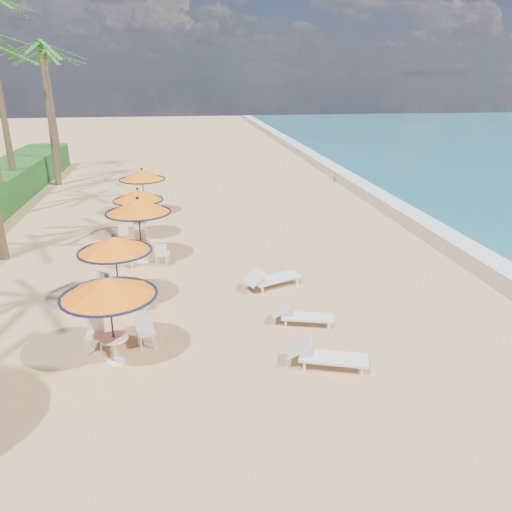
# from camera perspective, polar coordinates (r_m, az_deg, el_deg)

# --- Properties ---
(ground) EXTENTS (160.00, 160.00, 0.00)m
(ground) POSITION_cam_1_polar(r_m,az_deg,el_deg) (14.29, 4.68, -9.75)
(ground) COLOR tan
(ground) RESTS_ON ground
(foam_strip) EXTENTS (1.20, 140.00, 0.04)m
(foam_strip) POSITION_cam_1_polar(r_m,az_deg,el_deg) (26.21, 19.77, 3.20)
(foam_strip) COLOR white
(foam_strip) RESTS_ON ground
(wetsand_band) EXTENTS (1.40, 140.00, 0.02)m
(wetsand_band) POSITION_cam_1_polar(r_m,az_deg,el_deg) (25.80, 18.00, 3.14)
(wetsand_band) COLOR olive
(wetsand_band) RESTS_ON ground
(station_0) EXTENTS (2.42, 2.42, 2.52)m
(station_0) POSITION_cam_1_polar(r_m,az_deg,el_deg) (13.03, -16.39, -4.17)
(station_0) COLOR black
(station_0) RESTS_ON ground
(station_1) EXTENTS (2.34, 2.34, 2.44)m
(station_1) POSITION_cam_1_polar(r_m,az_deg,el_deg) (16.31, -15.93, 0.28)
(station_1) COLOR black
(station_1) RESTS_ON ground
(station_2) EXTENTS (2.56, 2.56, 2.67)m
(station_2) POSITION_cam_1_polar(r_m,az_deg,el_deg) (20.00, -13.25, 4.66)
(station_2) COLOR black
(station_2) RESTS_ON ground
(station_3) EXTENTS (2.25, 2.25, 2.35)m
(station_3) POSITION_cam_1_polar(r_m,az_deg,el_deg) (23.07, -13.41, 6.09)
(station_3) COLOR black
(station_3) RESTS_ON ground
(station_4) EXTENTS (2.41, 2.41, 2.51)m
(station_4) POSITION_cam_1_polar(r_m,az_deg,el_deg) (27.13, -12.78, 8.44)
(station_4) COLOR black
(station_4) RESTS_ON ground
(lounger_near) EXTENTS (2.13, 1.25, 0.73)m
(lounger_near) POSITION_cam_1_polar(r_m,az_deg,el_deg) (13.09, 7.92, -11.19)
(lounger_near) COLOR white
(lounger_near) RESTS_ON ground
(lounger_mid) EXTENTS (1.89, 1.03, 0.65)m
(lounger_mid) POSITION_cam_1_polar(r_m,az_deg,el_deg) (15.09, 5.19, -6.75)
(lounger_mid) COLOR white
(lounger_mid) RESTS_ON ground
(lounger_far) EXTENTS (2.19, 1.45, 0.75)m
(lounger_far) POSITION_cam_1_polar(r_m,az_deg,el_deg) (17.51, 1.71, -2.56)
(lounger_far) COLOR white
(lounger_far) RESTS_ON ground
(palm_6) EXTENTS (5.00, 5.00, 8.98)m
(palm_6) POSITION_cam_1_polar(r_m,az_deg,el_deg) (36.11, -23.34, 20.34)
(palm_6) COLOR brown
(palm_6) RESTS_ON ground
(palm_7) EXTENTS (5.00, 5.00, 8.71)m
(palm_7) POSITION_cam_1_polar(r_m,az_deg,el_deg) (41.06, -22.89, 19.84)
(palm_7) COLOR brown
(palm_7) RESTS_ON ground
(person) EXTENTS (0.32, 0.37, 0.86)m
(person) POSITION_cam_1_polar(r_m,az_deg,el_deg) (35.11, 8.99, 8.93)
(person) COLOR #845E43
(person) RESTS_ON ground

